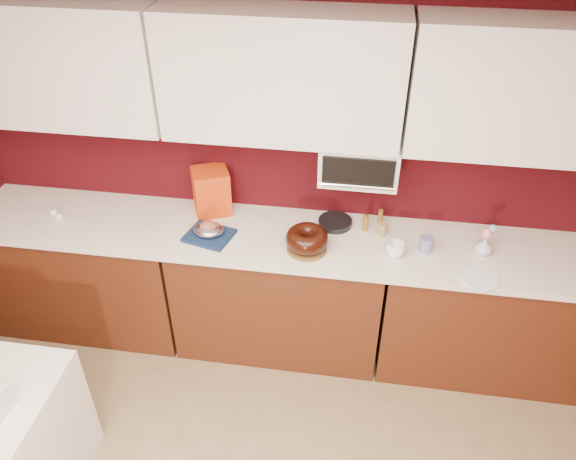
% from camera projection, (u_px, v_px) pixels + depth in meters
% --- Properties ---
extents(ceiling, '(4.00, 4.50, 0.02)m').
position_uv_depth(ceiling, '(80.00, 150.00, 0.94)').
color(ceiling, white).
rests_on(ceiling, wall_back).
extents(wall_back, '(4.00, 0.02, 2.50)m').
position_uv_depth(wall_back, '(286.00, 161.00, 3.48)').
color(wall_back, '#3B080C').
rests_on(wall_back, floor).
extents(base_cabinet_left, '(1.31, 0.58, 0.86)m').
position_uv_depth(base_cabinet_left, '(89.00, 272.00, 3.88)').
color(base_cabinet_left, '#4A210E').
rests_on(base_cabinet_left, floor).
extents(base_cabinet_center, '(1.31, 0.58, 0.86)m').
position_uv_depth(base_cabinet_center, '(279.00, 292.00, 3.71)').
color(base_cabinet_center, '#4A210E').
rests_on(base_cabinet_center, floor).
extents(base_cabinet_right, '(1.31, 0.58, 0.86)m').
position_uv_depth(base_cabinet_right, '(487.00, 314.00, 3.55)').
color(base_cabinet_right, '#4A210E').
rests_on(base_cabinet_right, floor).
extents(countertop, '(4.00, 0.62, 0.04)m').
position_uv_depth(countertop, '(279.00, 238.00, 3.45)').
color(countertop, white).
rests_on(countertop, base_cabinet_center).
extents(upper_cabinet_left, '(1.31, 0.33, 0.70)m').
position_uv_depth(upper_cabinet_left, '(48.00, 63.00, 3.16)').
color(upper_cabinet_left, white).
rests_on(upper_cabinet_left, wall_back).
extents(upper_cabinet_center, '(1.31, 0.33, 0.70)m').
position_uv_depth(upper_cabinet_center, '(281.00, 77.00, 2.99)').
color(upper_cabinet_center, white).
rests_on(upper_cabinet_center, wall_back).
extents(upper_cabinet_right, '(1.31, 0.33, 0.70)m').
position_uv_depth(upper_cabinet_right, '(542.00, 91.00, 2.83)').
color(upper_cabinet_right, white).
rests_on(upper_cabinet_right, wall_back).
extents(toaster_oven, '(0.45, 0.30, 0.25)m').
position_uv_depth(toaster_oven, '(359.00, 159.00, 3.23)').
color(toaster_oven, white).
rests_on(toaster_oven, upper_cabinet_center).
extents(toaster_oven_door, '(0.40, 0.02, 0.18)m').
position_uv_depth(toaster_oven_door, '(358.00, 173.00, 3.11)').
color(toaster_oven_door, black).
rests_on(toaster_oven_door, toaster_oven).
extents(toaster_oven_handle, '(0.42, 0.02, 0.02)m').
position_uv_depth(toaster_oven_handle, '(357.00, 186.00, 3.14)').
color(toaster_oven_handle, silver).
rests_on(toaster_oven_handle, toaster_oven).
extents(cake_base, '(0.25, 0.25, 0.02)m').
position_uv_depth(cake_base, '(307.00, 248.00, 3.31)').
color(cake_base, brown).
rests_on(cake_base, countertop).
extents(bundt_cake, '(0.31, 0.31, 0.10)m').
position_uv_depth(bundt_cake, '(307.00, 239.00, 3.27)').
color(bundt_cake, black).
rests_on(bundt_cake, cake_base).
extents(navy_towel, '(0.32, 0.29, 0.02)m').
position_uv_depth(navy_towel, '(209.00, 235.00, 3.42)').
color(navy_towel, '#14284D').
rests_on(navy_towel, countertop).
extents(foil_ham_nest, '(0.20, 0.18, 0.07)m').
position_uv_depth(foil_ham_nest, '(209.00, 230.00, 3.39)').
color(foil_ham_nest, silver).
rests_on(foil_ham_nest, navy_towel).
extents(roasted_ham, '(0.10, 0.09, 0.07)m').
position_uv_depth(roasted_ham, '(208.00, 226.00, 3.38)').
color(roasted_ham, '#A05549').
rests_on(roasted_ham, foil_ham_nest).
extents(pandoro_box, '(0.28, 0.27, 0.30)m').
position_uv_depth(pandoro_box, '(211.00, 191.00, 3.57)').
color(pandoro_box, '#B21C0B').
rests_on(pandoro_box, countertop).
extents(dark_pan, '(0.27, 0.27, 0.04)m').
position_uv_depth(dark_pan, '(335.00, 222.00, 3.52)').
color(dark_pan, black).
rests_on(dark_pan, countertop).
extents(coffee_mug, '(0.11, 0.11, 0.11)m').
position_uv_depth(coffee_mug, '(395.00, 248.00, 3.24)').
color(coffee_mug, white).
rests_on(coffee_mug, countertop).
extents(blue_jar, '(0.10, 0.10, 0.09)m').
position_uv_depth(blue_jar, '(426.00, 244.00, 3.29)').
color(blue_jar, navy).
rests_on(blue_jar, countertop).
extents(flower_vase, '(0.09, 0.09, 0.12)m').
position_uv_depth(flower_vase, '(484.00, 246.00, 3.25)').
color(flower_vase, silver).
rests_on(flower_vase, countertop).
extents(flower_pink, '(0.06, 0.06, 0.06)m').
position_uv_depth(flower_pink, '(487.00, 233.00, 3.20)').
color(flower_pink, pink).
rests_on(flower_pink, flower_vase).
extents(flower_blue, '(0.05, 0.05, 0.05)m').
position_uv_depth(flower_blue, '(493.00, 229.00, 3.20)').
color(flower_blue, '#93A7EC').
rests_on(flower_blue, flower_vase).
extents(china_plate, '(0.21, 0.21, 0.01)m').
position_uv_depth(china_plate, '(480.00, 278.00, 3.10)').
color(china_plate, white).
rests_on(china_plate, countertop).
extents(amber_bottle, '(0.04, 0.04, 0.10)m').
position_uv_depth(amber_bottle, '(366.00, 223.00, 3.45)').
color(amber_bottle, brown).
rests_on(amber_bottle, countertop).
extents(paper_cup, '(0.07, 0.07, 0.08)m').
position_uv_depth(paper_cup, '(383.00, 229.00, 3.42)').
color(paper_cup, olive).
rests_on(paper_cup, countertop).
extents(egg_left, '(0.07, 0.06, 0.04)m').
position_uv_depth(egg_left, '(54.00, 212.00, 3.60)').
color(egg_left, white).
rests_on(egg_left, countertop).
extents(egg_right, '(0.07, 0.06, 0.04)m').
position_uv_depth(egg_right, '(59.00, 217.00, 3.56)').
color(egg_right, white).
rests_on(egg_right, countertop).
extents(amber_bottle_tall, '(0.04, 0.04, 0.10)m').
position_uv_depth(amber_bottle_tall, '(380.00, 217.00, 3.51)').
color(amber_bottle_tall, brown).
rests_on(amber_bottle_tall, countertop).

